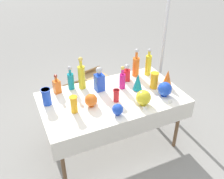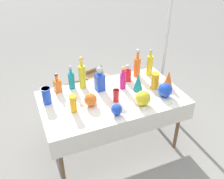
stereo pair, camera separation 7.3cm
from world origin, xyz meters
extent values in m
plane|color=gray|center=(0.00, 0.00, 0.00)|extent=(40.00, 40.00, 0.00)
cube|color=white|center=(0.00, 0.00, 0.74)|extent=(1.66, 0.93, 0.03)
cube|color=white|center=(0.00, -0.47, 0.64)|extent=(1.66, 0.01, 0.23)
cylinder|color=brown|center=(-0.73, -0.36, 0.36)|extent=(0.04, 0.04, 0.73)
cylinder|color=brown|center=(0.73, -0.36, 0.36)|extent=(0.04, 0.04, 0.73)
cylinder|color=brown|center=(-0.73, 0.36, 0.36)|extent=(0.04, 0.04, 0.73)
cylinder|color=brown|center=(0.73, 0.36, 0.36)|extent=(0.04, 0.04, 0.73)
cylinder|color=yellow|center=(-0.25, 0.33, 0.91)|extent=(0.08, 0.08, 0.29)
cylinder|color=yellow|center=(-0.25, 0.33, 1.09)|extent=(0.03, 0.03, 0.08)
sphere|color=gold|center=(-0.25, 0.33, 1.15)|extent=(0.05, 0.05, 0.05)
cylinder|color=#C61972|center=(0.19, 0.12, 0.85)|extent=(0.07, 0.07, 0.19)
cylinder|color=#C61972|center=(0.19, 0.12, 0.99)|extent=(0.03, 0.03, 0.07)
sphere|color=gold|center=(0.19, 0.12, 1.04)|extent=(0.05, 0.05, 0.05)
cylinder|color=yellow|center=(0.66, 0.29, 0.90)|extent=(0.08, 0.08, 0.27)
cylinder|color=yellow|center=(0.66, 0.29, 1.07)|extent=(0.03, 0.03, 0.06)
sphere|color=#B2B2B7|center=(0.66, 0.29, 1.11)|extent=(0.04, 0.04, 0.04)
cylinder|color=orange|center=(0.50, 0.33, 0.89)|extent=(0.09, 0.09, 0.25)
cylinder|color=orange|center=(0.50, 0.33, 1.06)|extent=(0.03, 0.03, 0.09)
sphere|color=#B2B2B7|center=(0.50, 0.33, 1.12)|extent=(0.05, 0.05, 0.05)
cylinder|color=teal|center=(-0.38, 0.37, 0.86)|extent=(0.08, 0.08, 0.20)
cylinder|color=teal|center=(-0.38, 0.37, 1.00)|extent=(0.03, 0.03, 0.07)
sphere|color=#B2B2B7|center=(-0.38, 0.37, 1.04)|extent=(0.05, 0.05, 0.05)
cube|color=orange|center=(-0.55, 0.35, 0.84)|extent=(0.09, 0.09, 0.16)
cylinder|color=orange|center=(-0.55, 0.35, 0.95)|extent=(0.03, 0.03, 0.05)
sphere|color=maroon|center=(-0.55, 0.35, 0.98)|extent=(0.04, 0.04, 0.04)
cube|color=blue|center=(-0.08, 0.20, 0.87)|extent=(0.11, 0.11, 0.21)
cylinder|color=blue|center=(-0.08, 0.20, 0.99)|extent=(0.05, 0.05, 0.04)
sphere|color=#B2B2B7|center=(-0.08, 0.20, 1.03)|extent=(0.08, 0.08, 0.08)
cube|color=red|center=(0.33, 0.27, 0.83)|extent=(0.11, 0.11, 0.14)
cylinder|color=red|center=(0.33, 0.27, 0.92)|extent=(0.04, 0.04, 0.04)
sphere|color=#B2B2B7|center=(0.33, 0.27, 0.96)|extent=(0.06, 0.06, 0.06)
cylinder|color=blue|center=(-0.72, 0.16, 0.86)|extent=(0.10, 0.10, 0.20)
cylinder|color=blue|center=(-0.72, 0.16, 0.95)|extent=(0.11, 0.11, 0.01)
cylinder|color=orange|center=(-0.48, -0.10, 0.86)|extent=(0.07, 0.07, 0.19)
cylinder|color=orange|center=(-0.48, -0.10, 0.95)|extent=(0.09, 0.09, 0.01)
cylinder|color=red|center=(0.01, -0.10, 0.84)|extent=(0.06, 0.06, 0.15)
cylinder|color=red|center=(0.01, -0.10, 0.91)|extent=(0.07, 0.07, 0.01)
cylinder|color=orange|center=(0.55, -0.03, 0.86)|extent=(0.09, 0.09, 0.21)
cylinder|color=orange|center=(0.55, -0.03, 0.96)|extent=(0.10, 0.10, 0.01)
cylinder|color=teal|center=(0.34, 0.01, 0.77)|extent=(0.06, 0.06, 0.01)
cone|color=teal|center=(0.34, 0.01, 0.88)|extent=(0.12, 0.12, 0.21)
cylinder|color=orange|center=(0.71, -0.07, 0.77)|extent=(0.07, 0.07, 0.01)
cone|color=orange|center=(0.71, -0.07, 0.88)|extent=(0.12, 0.12, 0.21)
cylinder|color=orange|center=(-0.28, -0.07, 0.76)|extent=(0.06, 0.06, 0.01)
sphere|color=orange|center=(-0.28, -0.07, 0.84)|extent=(0.14, 0.14, 0.14)
cylinder|color=blue|center=(0.57, -0.23, 0.76)|extent=(0.07, 0.07, 0.01)
sphere|color=blue|center=(0.57, -0.23, 0.85)|extent=(0.17, 0.17, 0.17)
cylinder|color=yellow|center=(0.25, -0.28, 0.76)|extent=(0.08, 0.08, 0.01)
sphere|color=yellow|center=(0.25, -0.28, 0.85)|extent=(0.17, 0.17, 0.17)
cylinder|color=blue|center=(-0.08, -0.33, 0.76)|extent=(0.05, 0.05, 0.01)
sphere|color=blue|center=(-0.08, -0.33, 0.83)|extent=(0.12, 0.12, 0.12)
cube|color=white|center=(0.22, -0.38, 0.78)|extent=(0.05, 0.02, 0.04)
cube|color=white|center=(0.54, -0.39, 0.78)|extent=(0.05, 0.02, 0.04)
cube|color=tan|center=(0.21, 1.19, 0.20)|extent=(0.44, 0.44, 0.39)
cube|color=tan|center=(0.21, 1.30, 0.43)|extent=(0.33, 0.15, 0.09)
cube|color=tan|center=(-0.13, 1.08, 0.15)|extent=(0.51, 0.35, 0.30)
cube|color=tan|center=(-0.13, 1.17, 0.34)|extent=(0.42, 0.13, 0.09)
cylinder|color=silver|center=(1.05, 0.54, 1.31)|extent=(0.04, 0.04, 2.61)
cylinder|color=#333338|center=(1.05, 0.54, 0.02)|extent=(0.18, 0.18, 0.04)
camera|label=1|loc=(-1.00, -2.19, 2.40)|focal=40.00mm
camera|label=2|loc=(-0.93, -2.22, 2.40)|focal=40.00mm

